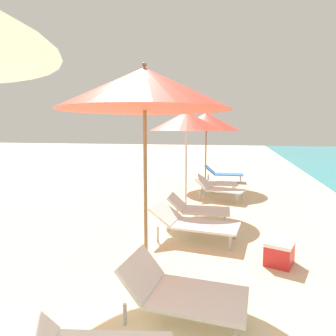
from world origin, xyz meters
name	(u,v)px	position (x,y,z in m)	size (l,w,h in m)	color
umbrella_second	(144,89)	(-0.16, 3.21, 2.45)	(2.26, 2.26, 2.78)	olive
lounger_second_shoreside	(194,222)	(0.30, 4.50, 0.32)	(1.57, 0.83, 0.59)	white
lounger_second_inland	(181,291)	(0.52, 2.29, 0.29)	(1.29, 0.76, 0.59)	white
umbrella_third	(186,121)	(-0.25, 6.67, 2.15)	(1.81, 1.81, 2.45)	silver
lounger_third_shoreside	(219,188)	(0.51, 7.69, 0.33)	(1.40, 0.91, 0.59)	white
lounger_third_inland	(197,208)	(0.21, 5.53, 0.30)	(1.31, 0.73, 0.57)	white
umbrella_farthest	(206,122)	(-0.14, 9.84, 2.22)	(2.38, 2.38, 2.59)	olive
lounger_farthest_shoreside	(223,173)	(0.41, 10.83, 0.33)	(1.47, 0.68, 0.62)	blue
lounger_farthest_inland	(217,182)	(0.34, 8.72, 0.32)	(1.31, 0.82, 0.56)	white
cooler_box	(279,253)	(1.66, 3.85, 0.17)	(0.48, 0.52, 0.34)	red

